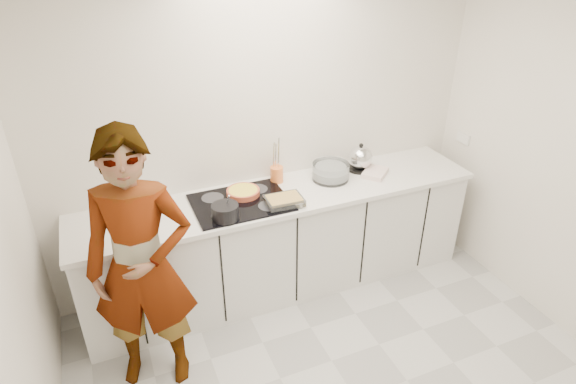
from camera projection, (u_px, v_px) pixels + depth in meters
name	position (u px, v px, depth m)	size (l,w,h in m)	color
wall_back	(267.00, 133.00, 3.84)	(3.60, 0.00, 2.60)	white
base_cabinets	(283.00, 243.00, 4.00)	(3.20, 0.58, 0.87)	silver
countertop	(283.00, 196.00, 3.78)	(3.24, 0.64, 0.04)	white
hob	(241.00, 202.00, 3.63)	(0.72, 0.54, 0.01)	black
tart_dish	(243.00, 192.00, 3.72)	(0.27, 0.27, 0.04)	#BD4D32
saucepan	(225.00, 212.00, 3.40)	(0.23, 0.23, 0.18)	black
baking_dish	(284.00, 200.00, 3.59)	(0.28, 0.21, 0.05)	silver
mixing_bowl	(331.00, 172.00, 3.95)	(0.40, 0.40, 0.14)	silver
tea_towel	(375.00, 173.00, 4.04)	(0.24, 0.17, 0.04)	white
kettle	(360.00, 159.00, 4.09)	(0.27, 0.27, 0.24)	black
utensil_crock	(277.00, 174.00, 3.91)	(0.11, 0.11, 0.13)	orange
cook	(142.00, 267.00, 2.95)	(0.66, 0.44, 1.82)	silver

